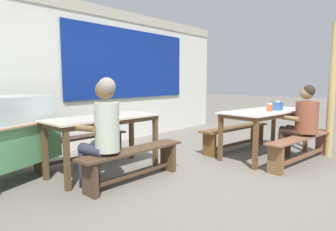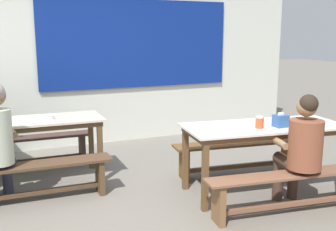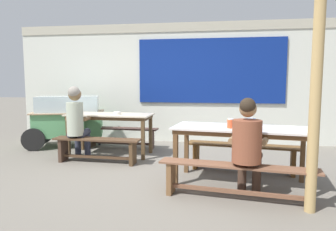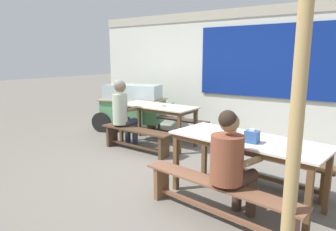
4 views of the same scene
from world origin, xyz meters
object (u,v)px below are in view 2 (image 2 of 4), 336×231
at_px(dining_table_far, 35,126).
at_px(person_near_front, 301,146).
at_px(condiment_jar, 260,122).
at_px(soup_bowl, 48,117).
at_px(bench_near_back, 238,152).
at_px(bench_far_front, 41,175).
at_px(bench_near_front, 293,187).
at_px(bench_far_back, 33,147).
at_px(dining_table_near, 264,132).
at_px(tissue_box, 281,121).

relative_size(dining_table_far, person_near_front, 1.34).
relative_size(condiment_jar, soup_bowl, 0.95).
distance_m(bench_near_back, condiment_jar, 0.92).
height_order(bench_far_front, bench_near_front, same).
distance_m(bench_far_back, bench_near_back, 2.74).
distance_m(dining_table_far, soup_bowl, 0.20).
bearing_deg(bench_near_front, dining_table_far, 138.73).
xyz_separation_m(dining_table_far, bench_near_front, (2.23, -1.96, -0.42)).
relative_size(bench_far_front, bench_near_front, 0.82).
bearing_deg(soup_bowl, condiment_jar, -34.68).
xyz_separation_m(bench_far_front, bench_near_back, (2.42, -0.13, 0.00)).
xyz_separation_m(dining_table_far, dining_table_near, (2.31, -1.35, 0.01)).
bearing_deg(bench_near_back, bench_near_front, -97.76).
bearing_deg(bench_far_front, soup_bowl, 72.37).
bearing_deg(dining_table_far, tissue_box, -31.66).
bearing_deg(tissue_box, bench_far_back, 138.74).
distance_m(bench_far_front, soup_bowl, 0.78).
height_order(bench_far_front, bench_near_back, same).
bearing_deg(condiment_jar, bench_near_front, -83.61).
distance_m(bench_far_front, bench_near_front, 2.62).
distance_m(dining_table_far, bench_far_front, 0.74).
bearing_deg(bench_far_front, bench_near_front, -30.85).
relative_size(bench_far_back, condiment_jar, 12.12).
relative_size(bench_near_front, person_near_front, 1.53).
bearing_deg(dining_table_far, soup_bowl, -18.82).
height_order(dining_table_far, dining_table_near, same).
bearing_deg(dining_table_far, bench_far_front, -91.81).
height_order(dining_table_near, tissue_box, tissue_box).
bearing_deg(bench_far_front, bench_near_back, -3.02).
xyz_separation_m(dining_table_far, person_near_front, (2.35, -1.91, -0.02)).
height_order(bench_near_back, bench_near_front, same).
distance_m(dining_table_near, bench_near_back, 0.74).
bearing_deg(person_near_front, soup_bowl, 139.85).
bearing_deg(person_near_front, dining_table_far, 141.00).
height_order(bench_far_back, soup_bowl, soup_bowl).
height_order(dining_table_far, tissue_box, tissue_box).
relative_size(dining_table_near, bench_near_back, 1.09).
height_order(person_near_front, condiment_jar, person_near_front).
distance_m(dining_table_near, person_near_front, 0.56).
bearing_deg(tissue_box, dining_table_near, 126.50).
bearing_deg(soup_bowl, person_near_front, -40.15).
relative_size(bench_near_back, person_near_front, 1.43).
bearing_deg(bench_near_front, bench_near_back, 82.24).
bearing_deg(dining_table_near, dining_table_far, 149.75).
bearing_deg(bench_near_back, bench_far_back, 150.32).
bearing_deg(dining_table_near, bench_near_back, 82.24).
distance_m(bench_far_back, condiment_jar, 3.03).
height_order(bench_near_back, person_near_front, person_near_front).
relative_size(person_near_front, condiment_jar, 9.42).
bearing_deg(dining_table_near, soup_bowl, 148.99).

